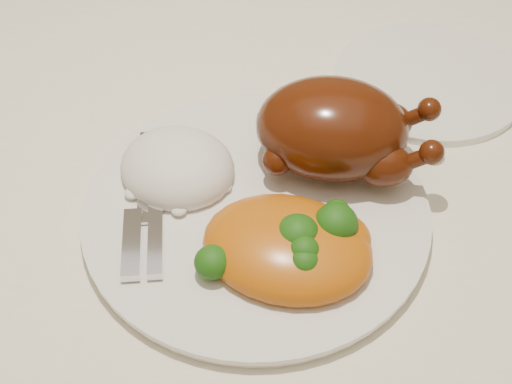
{
  "coord_description": "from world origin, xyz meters",
  "views": [
    {
      "loc": [
        0.01,
        -0.58,
        1.27
      ],
      "look_at": [
        -0.0,
        -0.16,
        0.8
      ],
      "focal_mm": 50.0,
      "sensor_mm": 36.0,
      "label": 1
    }
  ],
  "objects_px": {
    "dining_table": "(262,172)",
    "roast_chicken": "(336,129)",
    "dinner_plate": "(256,212)",
    "side_plate": "(428,80)"
  },
  "relations": [
    {
      "from": "dining_table",
      "to": "dinner_plate",
      "type": "xyz_separation_m",
      "value": [
        -0.0,
        -0.16,
        0.11
      ]
    },
    {
      "from": "side_plate",
      "to": "roast_chicken",
      "type": "bearing_deg",
      "value": -128.29
    },
    {
      "from": "dining_table",
      "to": "roast_chicken",
      "type": "height_order",
      "value": "roast_chicken"
    },
    {
      "from": "dining_table",
      "to": "roast_chicken",
      "type": "relative_size",
      "value": 9.08
    },
    {
      "from": "roast_chicken",
      "to": "side_plate",
      "type": "bearing_deg",
      "value": 56.99
    },
    {
      "from": "dinner_plate",
      "to": "side_plate",
      "type": "xyz_separation_m",
      "value": [
        0.18,
        0.2,
        -0.0
      ]
    },
    {
      "from": "dining_table",
      "to": "roast_chicken",
      "type": "xyz_separation_m",
      "value": [
        0.07,
        -0.1,
        0.16
      ]
    },
    {
      "from": "dinner_plate",
      "to": "roast_chicken",
      "type": "height_order",
      "value": "roast_chicken"
    },
    {
      "from": "dining_table",
      "to": "dinner_plate",
      "type": "distance_m",
      "value": 0.19
    },
    {
      "from": "side_plate",
      "to": "roast_chicken",
      "type": "xyz_separation_m",
      "value": [
        -0.11,
        -0.14,
        0.05
      ]
    }
  ]
}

